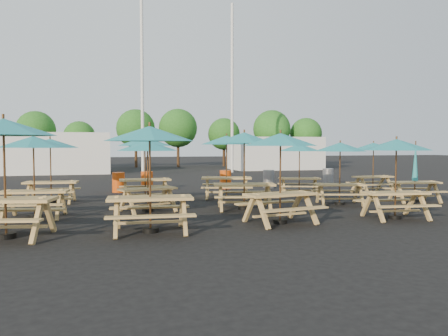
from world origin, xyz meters
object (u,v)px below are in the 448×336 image
object	(u,v)px
picnic_unit_5	(145,145)
waste_bin_2	(226,179)
picnic_unit_7	(244,143)
picnic_unit_14	(373,150)
picnic_unit_0	(4,135)
picnic_unit_13	(415,177)
picnic_unit_8	(227,144)
waste_bin_4	(328,177)
picnic_unit_4	(148,150)
picnic_unit_6	(280,145)
picnic_unit_1	(33,147)
picnic_unit_3	(150,141)
picnic_unit_2	(50,147)
picnic_unit_9	(396,150)
picnic_unit_10	(340,151)
waste_bin_1	(147,181)
waste_bin_0	(119,182)
waste_bin_3	(269,179)
picnic_unit_11	(299,151)

from	to	relation	value
picnic_unit_5	waste_bin_2	bearing A→B (deg)	40.54
picnic_unit_5	picnic_unit_7	bearing A→B (deg)	-47.77
picnic_unit_14	waste_bin_2	distance (m)	6.41
picnic_unit_0	picnic_unit_13	distance (m)	12.66
picnic_unit_8	waste_bin_4	bearing A→B (deg)	44.99
picnic_unit_4	picnic_unit_6	size ratio (longest dim) A/B	0.98
picnic_unit_1	waste_bin_4	distance (m)	13.91
picnic_unit_3	picnic_unit_1	bearing A→B (deg)	140.02
picnic_unit_2	picnic_unit_9	bearing A→B (deg)	-26.32
picnic_unit_5	picnic_unit_6	world-z (taller)	picnic_unit_6
picnic_unit_2	picnic_unit_10	xyz separation A→B (m)	(9.18, -2.86, -0.11)
picnic_unit_6	waste_bin_1	distance (m)	9.37
picnic_unit_7	waste_bin_0	distance (m)	7.15
picnic_unit_8	waste_bin_1	distance (m)	4.65
picnic_unit_3	picnic_unit_7	distance (m)	4.15
picnic_unit_2	picnic_unit_7	size ratio (longest dim) A/B	0.93
picnic_unit_2	waste_bin_4	xyz separation A→B (m)	(12.16, 3.40, -1.46)
waste_bin_4	picnic_unit_13	bearing A→B (deg)	-90.99
picnic_unit_13	picnic_unit_14	bearing A→B (deg)	95.82
picnic_unit_9	waste_bin_4	bearing A→B (deg)	77.13
picnic_unit_4	picnic_unit_9	size ratio (longest dim) A/B	1.04
picnic_unit_13	waste_bin_3	distance (m)	6.66
picnic_unit_2	picnic_unit_5	distance (m)	3.13
picnic_unit_7	picnic_unit_3	bearing A→B (deg)	-126.14
picnic_unit_9	waste_bin_1	bearing A→B (deg)	127.46
picnic_unit_6	picnic_unit_10	size ratio (longest dim) A/B	1.07
picnic_unit_14	waste_bin_4	world-z (taller)	picnic_unit_14
picnic_unit_5	waste_bin_2	size ratio (longest dim) A/B	2.74
picnic_unit_1	picnic_unit_9	size ratio (longest dim) A/B	1.04
picnic_unit_10	waste_bin_1	distance (m)	8.54
picnic_unit_14	waste_bin_1	distance (m)	9.55
picnic_unit_6	picnic_unit_11	size ratio (longest dim) A/B	1.07
waste_bin_3	picnic_unit_9	bearing A→B (deg)	-88.23
picnic_unit_9	waste_bin_2	distance (m)	9.28
picnic_unit_4	picnic_unit_10	size ratio (longest dim) A/B	1.05
picnic_unit_6	picnic_unit_7	size ratio (longest dim) A/B	0.96
picnic_unit_0	waste_bin_0	distance (m)	9.14
picnic_unit_14	waste_bin_1	bearing A→B (deg)	153.60
picnic_unit_13	waste_bin_3	bearing A→B (deg)	128.70
picnic_unit_11	waste_bin_1	distance (m)	6.64
picnic_unit_6	waste_bin_3	distance (m)	9.16
picnic_unit_8	waste_bin_2	world-z (taller)	picnic_unit_8
picnic_unit_3	picnic_unit_4	xyz separation A→B (m)	(0.23, 3.09, -0.25)
picnic_unit_5	picnic_unit_11	distance (m)	5.95
picnic_unit_1	waste_bin_1	distance (m)	7.51
waste_bin_3	picnic_unit_8	bearing A→B (deg)	-132.16
picnic_unit_7	waste_bin_1	distance (m)	7.02
picnic_unit_0	picnic_unit_10	distance (m)	9.84
picnic_unit_2	picnic_unit_5	bearing A→B (deg)	4.74
picnic_unit_9	waste_bin_2	xyz separation A→B (m)	(-2.25, 8.89, -1.42)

